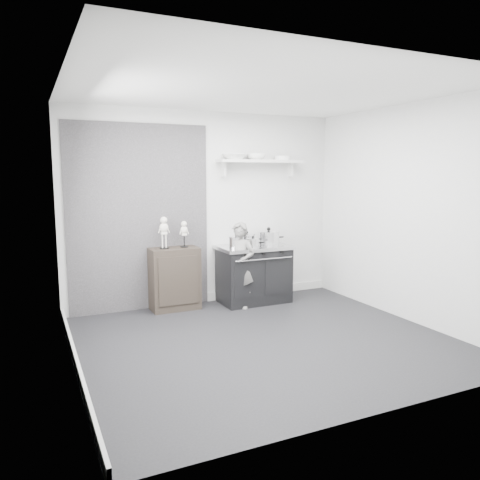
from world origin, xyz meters
name	(u,v)px	position (x,y,z in m)	size (l,w,h in m)	color
ground	(264,340)	(0.00, 0.00, 0.00)	(4.00, 4.00, 0.00)	black
room_shell	(252,193)	(-0.09, 0.15, 1.64)	(4.02, 3.62, 2.71)	silver
wall_shelf	(260,162)	(0.80, 1.68, 2.01)	(1.30, 0.26, 0.24)	silver
stove	(254,274)	(0.60, 1.48, 0.42)	(1.03, 0.64, 0.82)	black
side_cabinet	(174,279)	(-0.54, 1.61, 0.42)	(0.65, 0.38, 0.85)	black
child	(240,265)	(0.30, 1.30, 0.59)	(0.43, 0.28, 1.19)	slate
pot_front_left	(236,242)	(0.29, 1.40, 0.90)	(0.29, 0.20, 0.19)	silver
pot_back_left	(247,239)	(0.54, 1.58, 0.91)	(0.32, 0.24, 0.20)	silver
pot_back_right	(269,237)	(0.88, 1.55, 0.92)	(0.41, 0.33, 0.24)	silver
pot_front_center	(253,243)	(0.52, 1.34, 0.89)	(0.27, 0.18, 0.16)	silver
skeleton_full	(164,230)	(-0.67, 1.61, 1.10)	(0.14, 0.09, 0.49)	silver
skeleton_torso	(184,232)	(-0.39, 1.61, 1.05)	(0.12, 0.07, 0.41)	silver
bowl_large	(235,157)	(0.39, 1.67, 2.08)	(0.33, 0.33, 0.08)	white
bowl_small	(256,157)	(0.72, 1.67, 2.08)	(0.27, 0.27, 0.08)	white
plate_stack	(282,158)	(1.16, 1.67, 2.07)	(0.24, 0.24, 0.06)	white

